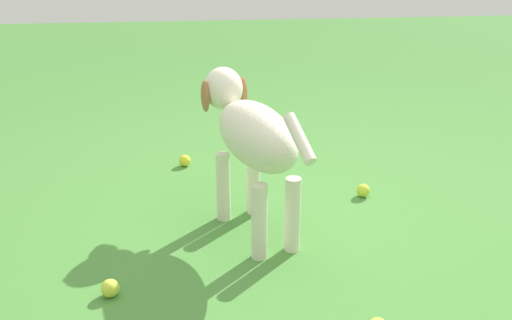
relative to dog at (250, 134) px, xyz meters
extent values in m
plane|color=#478438|center=(0.27, 0.10, -0.44)|extent=(14.00, 14.00, 0.00)
ellipsoid|color=silver|center=(0.02, -0.06, 0.01)|extent=(0.39, 0.63, 0.26)
cylinder|color=silver|center=(-0.11, 0.11, -0.28)|extent=(0.06, 0.06, 0.32)
cylinder|color=silver|center=(0.03, 0.15, -0.28)|extent=(0.06, 0.06, 0.32)
cylinder|color=silver|center=(0.00, -0.26, -0.28)|extent=(0.06, 0.06, 0.32)
cylinder|color=silver|center=(0.15, -0.22, -0.28)|extent=(0.06, 0.06, 0.32)
ellipsoid|color=silver|center=(-0.09, 0.28, 0.13)|extent=(0.22, 0.24, 0.19)
ellipsoid|color=#9E663D|center=(-0.11, 0.37, 0.10)|extent=(0.12, 0.16, 0.08)
sphere|color=black|center=(-0.13, 0.43, 0.10)|extent=(0.03, 0.03, 0.03)
ellipsoid|color=#9E663D|center=(-0.17, 0.25, 0.10)|extent=(0.05, 0.08, 0.15)
ellipsoid|color=#9E663D|center=(0.00, 0.30, 0.10)|extent=(0.05, 0.08, 0.15)
cylinder|color=silver|center=(0.13, -0.40, 0.11)|extent=(0.10, 0.20, 0.15)
sphere|color=yellow|center=(-0.28, 0.79, -0.41)|extent=(0.07, 0.07, 0.07)
sphere|color=#C4D536|center=(0.60, 0.26, -0.41)|extent=(0.07, 0.07, 0.07)
sphere|color=#CCD641|center=(-0.56, -0.46, -0.41)|extent=(0.07, 0.07, 0.07)
camera|label=1|loc=(-0.28, -2.29, 0.76)|focal=40.71mm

